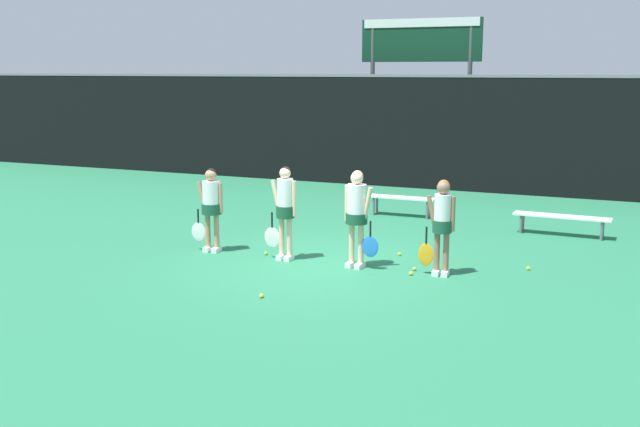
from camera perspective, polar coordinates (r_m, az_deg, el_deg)
The scene contains 15 objects.
ground_plane at distance 13.62m, azimuth -0.13°, elevation -3.79°, with size 140.00×140.00×0.00m, color #26724C.
fence_windscreen at distance 21.94m, azimuth 9.46°, elevation 6.11°, with size 60.00×0.08×3.32m.
scoreboard at distance 23.69m, azimuth 7.65°, elevation 11.91°, with size 3.78×0.15×4.99m.
bench_courtside at distance 16.56m, azimuth 17.94°, elevation -0.34°, with size 2.00×0.43×0.43m.
bench_far at distance 17.95m, azimuth 6.25°, elevation 1.05°, with size 1.62×0.37×0.47m.
player_0 at distance 14.44m, azimuth -8.29°, elevation 0.84°, with size 0.68×0.38×1.62m.
player_1 at distance 13.66m, azimuth -2.69°, elevation 0.59°, with size 0.64×0.34×1.73m.
player_2 at distance 13.12m, azimuth 2.83°, elevation 0.26°, with size 0.67×0.39×1.73m.
player_3 at distance 12.77m, azimuth 9.28°, elevation -0.46°, with size 0.60×0.33×1.65m.
tennis_ball_0 at distance 13.62m, azimuth 15.58°, elevation -4.04°, with size 0.07×0.07×0.07m, color #CCE033.
tennis_ball_1 at distance 11.61m, azimuth -4.49°, elevation -6.27°, with size 0.07×0.07×0.07m, color #CCE033.
tennis_ball_2 at distance 13.20m, azimuth 7.19°, elevation -4.20°, with size 0.06×0.06×0.06m, color #CCE033.
tennis_ball_3 at distance 14.22m, azimuth -4.14°, elevation -3.04°, with size 0.07×0.07×0.07m, color #CCE033.
tennis_ball_4 at distance 12.90m, azimuth 6.93°, elevation -4.55°, with size 0.07×0.07×0.07m, color #CCE033.
tennis_ball_5 at distance 14.21m, azimuth 6.07°, elevation -3.09°, with size 0.07×0.07×0.07m, color #CCE033.
Camera 1 is at (5.24, -12.09, 3.46)m, focal length 42.00 mm.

